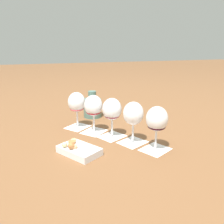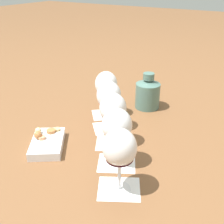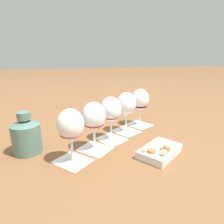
% 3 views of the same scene
% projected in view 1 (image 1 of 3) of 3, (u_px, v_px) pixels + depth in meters
% --- Properties ---
extents(ground_plane, '(8.00, 8.00, 0.00)m').
position_uv_depth(ground_plane, '(112.00, 137.00, 1.11)').
color(ground_plane, brown).
extents(tasting_card_0, '(0.15, 0.15, 0.00)m').
position_uv_depth(tasting_card_0, '(78.00, 127.00, 1.24)').
color(tasting_card_0, white).
rests_on(tasting_card_0, ground_plane).
extents(tasting_card_1, '(0.15, 0.15, 0.00)m').
position_uv_depth(tasting_card_1, '(94.00, 131.00, 1.18)').
color(tasting_card_1, white).
rests_on(tasting_card_1, ground_plane).
extents(tasting_card_2, '(0.15, 0.14, 0.00)m').
position_uv_depth(tasting_card_2, '(112.00, 136.00, 1.12)').
color(tasting_card_2, white).
rests_on(tasting_card_2, ground_plane).
extents(tasting_card_3, '(0.15, 0.14, 0.00)m').
position_uv_depth(tasting_card_3, '(133.00, 142.00, 1.06)').
color(tasting_card_3, white).
rests_on(tasting_card_3, ground_plane).
extents(tasting_card_4, '(0.15, 0.14, 0.00)m').
position_uv_depth(tasting_card_4, '(155.00, 149.00, 0.99)').
color(tasting_card_4, white).
rests_on(tasting_card_4, ground_plane).
extents(wine_glass_0, '(0.09, 0.09, 0.18)m').
position_uv_depth(wine_glass_0, '(77.00, 104.00, 1.21)').
color(wine_glass_0, white).
rests_on(wine_glass_0, tasting_card_0).
extents(wine_glass_1, '(0.09, 0.09, 0.18)m').
position_uv_depth(wine_glass_1, '(93.00, 107.00, 1.14)').
color(wine_glass_1, white).
rests_on(wine_glass_1, tasting_card_1).
extents(wine_glass_2, '(0.09, 0.09, 0.18)m').
position_uv_depth(wine_glass_2, '(112.00, 111.00, 1.08)').
color(wine_glass_2, white).
rests_on(wine_glass_2, tasting_card_2).
extents(wine_glass_3, '(0.09, 0.09, 0.18)m').
position_uv_depth(wine_glass_3, '(133.00, 115.00, 1.02)').
color(wine_glass_3, white).
rests_on(wine_glass_3, tasting_card_3).
extents(wine_glass_4, '(0.09, 0.09, 0.18)m').
position_uv_depth(wine_glass_4, '(157.00, 121.00, 0.95)').
color(wine_glass_4, white).
rests_on(wine_glass_4, tasting_card_4).
extents(ceramic_vase, '(0.10, 0.10, 0.16)m').
position_uv_depth(ceramic_vase, '(92.00, 106.00, 1.40)').
color(ceramic_vase, '#4C7066').
rests_on(ceramic_vase, ground_plane).
extents(snack_dish, '(0.18, 0.19, 0.05)m').
position_uv_depth(snack_dish, '(78.00, 150.00, 0.95)').
color(snack_dish, silver).
rests_on(snack_dish, ground_plane).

